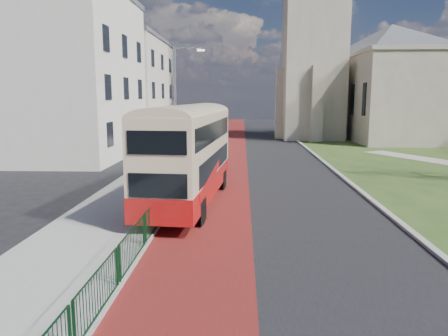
{
  "coord_description": "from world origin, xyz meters",
  "views": [
    {
      "loc": [
        0.13,
        -12.34,
        4.78
      ],
      "look_at": [
        -0.58,
        4.56,
        2.0
      ],
      "focal_mm": 35.0,
      "sensor_mm": 36.0,
      "label": 1
    }
  ],
  "objects": [
    {
      "name": "ground",
      "position": [
        0.0,
        0.0,
        0.0
      ],
      "size": [
        160.0,
        160.0,
        0.0
      ],
      "primitive_type": "plane",
      "color": "black",
      "rests_on": "ground"
    },
    {
      "name": "road_carriageway",
      "position": [
        1.5,
        20.0,
        0.01
      ],
      "size": [
        9.0,
        120.0,
        0.01
      ],
      "primitive_type": "cube",
      "color": "black",
      "rests_on": "ground"
    },
    {
      "name": "bus_lane",
      "position": [
        -1.2,
        20.0,
        0.01
      ],
      "size": [
        3.4,
        120.0,
        0.01
      ],
      "primitive_type": "cube",
      "color": "#591414",
      "rests_on": "ground"
    },
    {
      "name": "pavement_west",
      "position": [
        -5.0,
        20.0,
        0.06
      ],
      "size": [
        4.0,
        120.0,
        0.12
      ],
      "primitive_type": "cube",
      "color": "gray",
      "rests_on": "ground"
    },
    {
      "name": "kerb_west",
      "position": [
        -3.0,
        20.0,
        0.07
      ],
      "size": [
        0.25,
        120.0,
        0.13
      ],
      "primitive_type": "cube",
      "color": "#999993",
      "rests_on": "ground"
    },
    {
      "name": "kerb_east",
      "position": [
        6.1,
        22.0,
        0.07
      ],
      "size": [
        0.25,
        80.0,
        0.13
      ],
      "primitive_type": "cube",
      "color": "#999993",
      "rests_on": "ground"
    },
    {
      "name": "pedestrian_railing",
      "position": [
        -2.95,
        4.0,
        0.55
      ],
      "size": [
        0.07,
        24.0,
        1.12
      ],
      "color": "#0B3318",
      "rests_on": "ground"
    },
    {
      "name": "gothic_church",
      "position": [
        12.56,
        38.0,
        13.13
      ],
      "size": [
        16.38,
        18.0,
        40.0
      ],
      "color": "gray",
      "rests_on": "ground"
    },
    {
      "name": "street_block_near",
      "position": [
        -14.0,
        22.0,
        6.51
      ],
      "size": [
        10.3,
        14.3,
        13.0
      ],
      "color": "beige",
      "rests_on": "ground"
    },
    {
      "name": "street_block_far",
      "position": [
        -14.0,
        38.0,
        5.76
      ],
      "size": [
        10.3,
        16.3,
        11.5
      ],
      "color": "beige",
      "rests_on": "ground"
    },
    {
      "name": "streetlamp",
      "position": [
        -4.35,
        18.0,
        4.59
      ],
      "size": [
        2.13,
        0.18,
        8.0
      ],
      "color": "gray",
      "rests_on": "pavement_west"
    },
    {
      "name": "bus",
      "position": [
        -2.22,
        6.72,
        2.42
      ],
      "size": [
        3.19,
        10.31,
        4.24
      ],
      "rotation": [
        0.0,
        0.0,
        -0.08
      ],
      "color": "#AE1010",
      "rests_on": "ground"
    }
  ]
}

